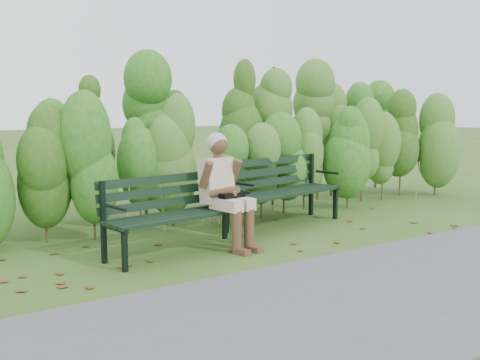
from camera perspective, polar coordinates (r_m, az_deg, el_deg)
ground at (r=6.97m, az=1.63°, el=-6.43°), size 80.00×80.00×0.00m
footpath at (r=5.41m, az=15.66°, el=-10.73°), size 60.00×2.50×0.01m
hedge_band at (r=8.36m, az=-5.85°, el=4.55°), size 11.04×1.67×2.42m
leaf_litter at (r=7.08m, az=2.61°, el=-6.20°), size 5.98×2.23×0.01m
bench_left at (r=6.49m, az=-6.60°, el=-2.76°), size 1.85×0.82×0.89m
bench_right at (r=7.99m, az=3.97°, el=-0.55°), size 2.00×0.98×0.96m
seated_woman at (r=6.66m, az=-1.63°, el=-0.39°), size 0.58×0.84×1.37m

